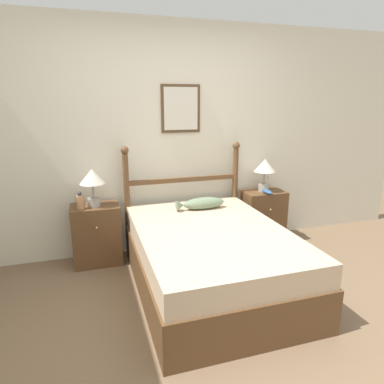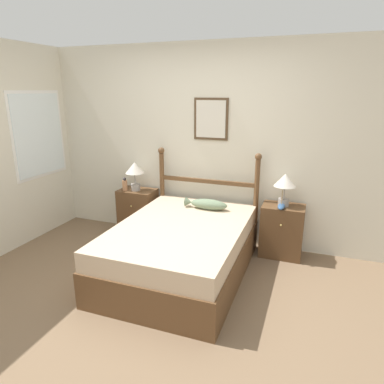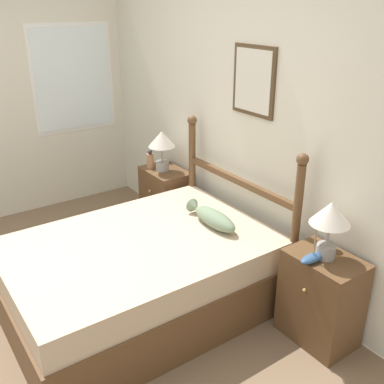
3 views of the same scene
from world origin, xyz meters
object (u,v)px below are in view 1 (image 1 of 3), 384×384
object	(u,v)px
table_lamp_left	(92,180)
fish_pillow	(201,203)
bottle	(80,201)
nightstand_left	(97,234)
nightstand_right	(262,216)
bed	(211,259)
model_boat	(267,191)
table_lamp_right	(265,168)

from	to	relation	value
table_lamp_left	fish_pillow	xyz separation A→B (m)	(1.10, -0.23, -0.28)
bottle	table_lamp_left	bearing A→B (deg)	22.70
nightstand_left	nightstand_right	xyz separation A→B (m)	(1.98, 0.00, 0.00)
nightstand_left	table_lamp_left	xyz separation A→B (m)	(-0.00, -0.03, 0.61)
fish_pillow	bed	bearing A→B (deg)	-100.08
bed	model_boat	distance (m)	1.27
nightstand_right	model_boat	bearing A→B (deg)	-100.29
bottle	nightstand_right	bearing A→B (deg)	2.26
bed	table_lamp_left	distance (m)	1.44
bed	nightstand_left	world-z (taller)	nightstand_left
bed	fish_pillow	xyz separation A→B (m)	(0.10, 0.59, 0.36)
table_lamp_right	model_boat	xyz separation A→B (m)	(-0.01, -0.10, -0.26)
nightstand_left	nightstand_right	world-z (taller)	same
table_lamp_right	model_boat	world-z (taller)	table_lamp_right
nightstand_left	bed	bearing A→B (deg)	-40.29
nightstand_right	model_boat	world-z (taller)	model_boat
bed	fish_pillow	world-z (taller)	fish_pillow
table_lamp_right	fish_pillow	world-z (taller)	table_lamp_right
nightstand_left	fish_pillow	world-z (taller)	fish_pillow
table_lamp_left	model_boat	world-z (taller)	table_lamp_left
bed	nightstand_right	distance (m)	1.30
table_lamp_left	model_boat	distance (m)	1.98
nightstand_left	table_lamp_left	distance (m)	0.61
nightstand_left	nightstand_right	distance (m)	1.98
bed	fish_pillow	size ratio (longest dim) A/B	3.59
model_boat	fish_pillow	size ratio (longest dim) A/B	0.42
fish_pillow	model_boat	bearing A→B (deg)	9.36
bottle	model_boat	distance (m)	2.10
nightstand_right	table_lamp_left	size ratio (longest dim) A/B	1.64
fish_pillow	table_lamp_left	bearing A→B (deg)	168.42
table_lamp_left	model_boat	xyz separation A→B (m)	(1.97, -0.08, -0.26)
nightstand_right	table_lamp_left	xyz separation A→B (m)	(-1.98, -0.03, 0.61)
nightstand_left	fish_pillow	xyz separation A→B (m)	(1.09, -0.25, 0.32)
nightstand_left	nightstand_right	size ratio (longest dim) A/B	1.00
model_boat	nightstand_left	bearing A→B (deg)	176.81
nightstand_left	bottle	size ratio (longest dim) A/B	3.49
table_lamp_right	fish_pillow	size ratio (longest dim) A/B	0.74
bottle	fish_pillow	distance (m)	1.25
nightstand_right	bed	bearing A→B (deg)	-139.71
bottle	model_boat	world-z (taller)	model_boat
bed	nightstand_right	size ratio (longest dim) A/B	2.95
model_boat	table_lamp_right	bearing A→B (deg)	82.94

